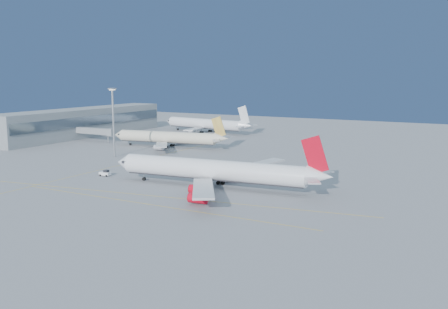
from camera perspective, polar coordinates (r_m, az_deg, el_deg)
ground at (r=143.66m, az=-6.39°, el=-4.24°), size 500.00×500.00×0.00m
terminal at (r=280.30m, az=-15.80°, el=3.55°), size 18.40×110.00×15.00m
jet_bridge at (r=256.17m, az=-14.30°, el=2.59°), size 23.60×3.60×6.90m
taxiway_lines at (r=157.20m, az=-9.47°, el=-3.14°), size 118.86×140.00×0.02m
airliner_virgin at (r=146.75m, az=-0.89°, el=-1.84°), size 69.25×61.94×17.08m
airliner_etihad at (r=229.93m, az=-6.25°, el=1.95°), size 57.41×52.52×15.01m
airliner_third at (r=286.79m, az=-2.01°, el=3.51°), size 61.82×56.57×16.59m
pushback_tug at (r=168.88m, az=-13.42°, el=-2.09°), size 3.76×2.49×2.03m
light_mast at (r=205.27m, az=-12.55°, el=4.25°), size 2.40×2.40×27.78m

